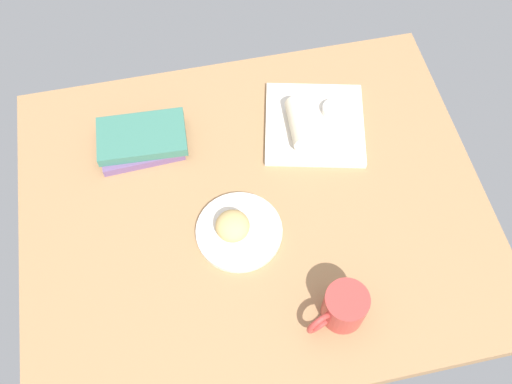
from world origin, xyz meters
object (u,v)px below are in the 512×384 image
Objects in this scene: breakfast_wrap at (301,123)px; coffee_mug at (343,307)px; book_stack at (141,139)px; scone_pastry at (233,226)px; square_plate at (315,124)px; round_plate at (239,231)px; sauce_cup at (333,110)px.

breakfast_wrap is 47.73cm from coffee_mug.
coffee_mug reaches higher than book_stack.
breakfast_wrap is (21.85, 24.05, 0.59)cm from scone_pastry.
scone_pastry is 30.30cm from coffee_mug.
square_plate is 43.93cm from book_stack.
coffee_mug is at bearing -51.18° from scone_pastry.
breakfast_wrap is (20.46, 24.20, 3.86)cm from round_plate.
scone_pastry reaches higher than round_plate.
scone_pastry is at bearing 173.90° from round_plate.
breakfast_wrap is at bearing -6.85° from book_stack.
sauce_cup reaches higher than square_plate.
square_plate is 5.99cm from sauce_cup.
square_plate is 1.91× the size of breakfast_wrap.
sauce_cup is at bearing -1.62° from book_stack.
coffee_mug is (-2.87, -47.65, 0.26)cm from breakfast_wrap.
sauce_cup is at bearing 22.84° from breakfast_wrap.
square_plate is 49.81cm from coffee_mug.
breakfast_wrap is at bearing -160.54° from sauce_cup.
round_plate is at bearing -6.10° from scone_pastry.
square_plate is 5.85cm from breakfast_wrap.
breakfast_wrap reaches higher than square_plate.
scone_pastry is at bearing 128.82° from coffee_mug.
book_stack is at bearing 123.40° from round_plate.
book_stack is (-17.69, 28.80, -1.52)cm from scone_pastry.
square_plate is at bearing 44.41° from scone_pastry.
round_plate is at bearing -56.60° from book_stack.
book_stack is 1.61× the size of coffee_mug.
coffee_mug is at bearing -98.22° from square_plate.
coffee_mug is (-12.39, -51.01, 1.92)cm from sauce_cup.
coffee_mug is (36.68, -52.39, 2.37)cm from book_stack.
scone_pastry is at bearing -138.85° from sauce_cup.
breakfast_wrap reaches higher than book_stack.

